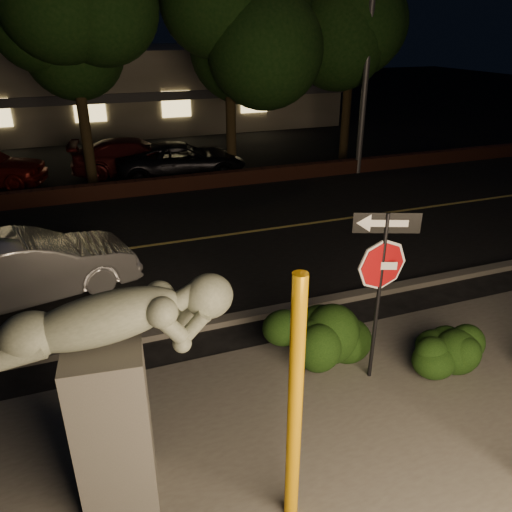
{
  "coord_description": "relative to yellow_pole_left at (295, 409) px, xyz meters",
  "views": [
    {
      "loc": [
        -3.0,
        -4.71,
        5.04
      ],
      "look_at": [
        -0.42,
        2.27,
        1.6
      ],
      "focal_mm": 35.0,
      "sensor_mm": 36.0,
      "label": 1
    }
  ],
  "objects": [
    {
      "name": "brick_wall",
      "position": [
        1.27,
        12.47,
        -1.28
      ],
      "size": [
        40.0,
        0.35,
        0.5
      ],
      "primitive_type": "cube",
      "color": "#411E14",
      "rests_on": "ground"
    },
    {
      "name": "hedge_center",
      "position": [
        1.46,
        2.47,
        -0.98
      ],
      "size": [
        2.18,
        1.12,
        1.11
      ],
      "primitive_type": "ellipsoid",
      "rotation": [
        0.0,
        0.0,
        -0.06
      ],
      "color": "black",
      "rests_on": "ground"
    },
    {
      "name": "parking_lot",
      "position": [
        1.27,
        18.17,
        -1.53
      ],
      "size": [
        40.0,
        12.0,
        0.01
      ],
      "primitive_type": "cube",
      "color": "black",
      "rests_on": "ground"
    },
    {
      "name": "patio",
      "position": [
        1.27,
        0.17,
        -1.52
      ],
      "size": [
        14.0,
        6.0,
        0.02
      ],
      "primitive_type": "cube",
      "color": "#4C4944",
      "rests_on": "ground"
    },
    {
      "name": "signpost",
      "position": [
        2.16,
        1.81,
        0.42
      ],
      "size": [
        0.88,
        0.36,
        2.74
      ],
      "rotation": [
        0.0,
        0.0,
        -0.37
      ],
      "color": "black",
      "rests_on": "ground"
    },
    {
      "name": "parked_car_dark",
      "position": [
        1.9,
        13.99,
        -0.9
      ],
      "size": [
        4.71,
        2.41,
        1.27
      ],
      "primitive_type": "imported",
      "rotation": [
        0.0,
        0.0,
        1.51
      ],
      "color": "black",
      "rests_on": "ground"
    },
    {
      "name": "ground",
      "position": [
        1.27,
        11.17,
        -1.53
      ],
      "size": [
        90.0,
        90.0,
        0.0
      ],
      "primitive_type": "plane",
      "color": "black",
      "rests_on": "ground"
    },
    {
      "name": "tree_far_c",
      "position": [
        3.77,
        13.97,
        4.13
      ],
      "size": [
        4.8,
        4.8,
        7.84
      ],
      "color": "black",
      "rests_on": "ground"
    },
    {
      "name": "sculpture",
      "position": [
        -1.7,
        0.94,
        0.17
      ],
      "size": [
        2.59,
        0.95,
        2.76
      ],
      "rotation": [
        0.0,
        0.0,
        -0.11
      ],
      "color": "#4C4944",
      "rests_on": "ground"
    },
    {
      "name": "building",
      "position": [
        1.27,
        26.16,
        0.47
      ],
      "size": [
        22.0,
        10.2,
        4.0
      ],
      "color": "#666252",
      "rests_on": "ground"
    },
    {
      "name": "silver_sedan",
      "position": [
        -2.89,
        6.34,
        -0.85
      ],
      "size": [
        4.39,
        2.36,
        1.37
      ],
      "primitive_type": "imported",
      "rotation": [
        0.0,
        0.0,
        1.8
      ],
      "color": "silver",
      "rests_on": "ground"
    },
    {
      "name": "road",
      "position": [
        1.27,
        8.17,
        -1.53
      ],
      "size": [
        80.0,
        8.0,
        0.01
      ],
      "primitive_type": "cube",
      "color": "black",
      "rests_on": "ground"
    },
    {
      "name": "lane_marking",
      "position": [
        1.27,
        8.17,
        -1.51
      ],
      "size": [
        80.0,
        0.12,
        0.0
      ],
      "primitive_type": "cube",
      "color": "tan",
      "rests_on": "road"
    },
    {
      "name": "curb",
      "position": [
        1.27,
        4.07,
        -1.47
      ],
      "size": [
        80.0,
        0.25,
        0.12
      ],
      "primitive_type": "cube",
      "color": "#4C4944",
      "rests_on": "ground"
    },
    {
      "name": "tree_far_d",
      "position": [
        8.77,
        14.47,
        3.89
      ],
      "size": [
        4.4,
        4.4,
        7.42
      ],
      "color": "black",
      "rests_on": "ground"
    },
    {
      "name": "hedge_right",
      "position": [
        3.3,
        1.56,
        -1.04
      ],
      "size": [
        1.59,
        1.0,
        0.98
      ],
      "primitive_type": "ellipsoid",
      "rotation": [
        0.0,
        0.0,
        0.14
      ],
      "color": "black",
      "rests_on": "ground"
    },
    {
      "name": "parked_car_darkred",
      "position": [
        0.38,
        15.05,
        -0.88
      ],
      "size": [
        4.71,
        2.39,
        1.31
      ],
      "primitive_type": "imported",
      "rotation": [
        0.0,
        0.0,
        1.44
      ],
      "color": "#461011",
      "rests_on": "ground"
    },
    {
      "name": "yellow_pole_left",
      "position": [
        0.0,
        0.0,
        0.0
      ],
      "size": [
        0.15,
        0.15,
        3.06
      ],
      "primitive_type": "cylinder",
      "color": "#F3A709",
      "rests_on": "ground"
    }
  ]
}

